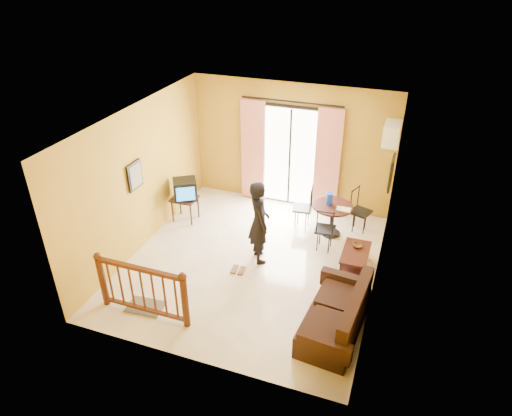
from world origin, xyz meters
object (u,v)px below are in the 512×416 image
(television, at_px, (185,189))
(dining_table, at_px, (333,212))
(sofa, at_px, (338,317))
(standing_person, at_px, (259,222))
(coffee_table, at_px, (355,257))

(television, relative_size, dining_table, 0.78)
(sofa, relative_size, standing_person, 1.06)
(sofa, bearing_deg, standing_person, 146.91)
(television, distance_m, standing_person, 2.12)
(coffee_table, relative_size, sofa, 0.49)
(sofa, bearing_deg, television, 154.46)
(dining_table, height_order, sofa, sofa)
(dining_table, relative_size, sofa, 0.46)
(television, distance_m, dining_table, 3.12)
(television, bearing_deg, coffee_table, -39.09)
(coffee_table, height_order, standing_person, standing_person)
(television, relative_size, standing_person, 0.39)
(television, height_order, dining_table, television)
(dining_table, xyz_separation_m, coffee_table, (0.65, -1.02, -0.28))
(coffee_table, height_order, sofa, sofa)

